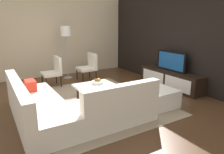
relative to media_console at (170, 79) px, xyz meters
The scene contains 13 objects.
ground_plane 2.41m from the media_console, 90.00° to the right, with size 14.00×14.00×0.00m, color #4C301C.
feature_wall_back 1.19m from the media_console, 90.00° to the left, with size 6.40×0.12×2.80m, color black.
side_wall_left 4.05m from the media_console, 145.54° to the right, with size 0.12×5.20×2.80m, color beige.
area_rug 2.41m from the media_console, 92.39° to the right, with size 3.41×2.79×0.01m, color gray.
media_console is the anchor object (origin of this frame).
television 0.53m from the media_console, 90.00° to the left, with size 1.01×0.06×0.55m.
sectional_couch 3.30m from the media_console, 81.09° to the right, with size 2.35×2.37×0.81m.
coffee_table 2.30m from the media_console, 92.49° to the right, with size 0.93×0.93×0.38m.
accent_chair_near 3.38m from the media_console, 124.07° to the right, with size 0.56×0.50×0.87m.
floor_lamp 3.54m from the media_console, 139.71° to the right, with size 0.33×0.33×1.72m.
ottoman 1.53m from the media_console, 55.42° to the right, with size 0.70×0.70×0.40m, color silver.
fruit_bowl 2.22m from the media_console, 97.23° to the right, with size 0.28×0.28×0.14m.
accent_chair_far 2.57m from the media_console, 140.46° to the right, with size 0.57×0.54×0.87m.
Camera 1 is at (4.04, -2.00, 1.82)m, focal length 33.12 mm.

